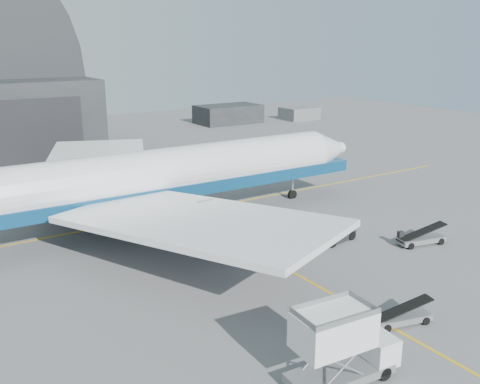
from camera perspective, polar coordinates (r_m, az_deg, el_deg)
ground at (r=41.88m, az=6.89°, el=-9.19°), size 200.00×200.00×0.00m
taxi_lines at (r=51.42m, az=-2.20°, el=-4.23°), size 80.00×42.12×0.02m
distant_bldg_a at (r=120.06m, az=-1.25°, el=7.36°), size 14.00×8.00×4.00m
distant_bldg_b at (r=126.67m, az=6.32°, el=7.72°), size 8.00×6.00×2.80m
airliner at (r=52.43m, az=-9.02°, el=1.59°), size 50.10×48.58×17.58m
catering_truck at (r=29.68m, az=10.66°, el=-15.86°), size 6.39×2.81×4.28m
pushback_tug at (r=49.78m, az=10.01°, el=-4.32°), size 4.26×2.87×1.84m
belt_loader_a at (r=36.84m, az=16.72°, el=-12.61°), size 4.32×2.30×1.61m
belt_loader_b at (r=50.75m, az=18.69°, el=-4.71°), size 4.85×2.49×1.81m
traffic_cone at (r=46.28m, az=6.77°, el=-6.31°), size 0.41×0.41×0.59m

